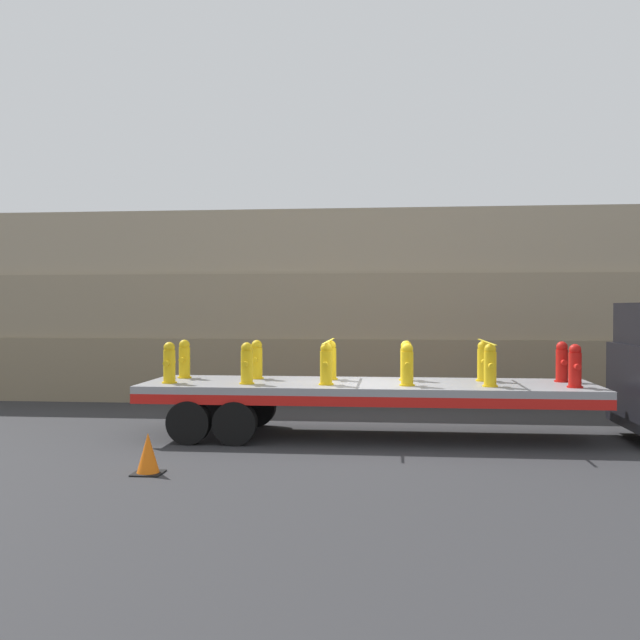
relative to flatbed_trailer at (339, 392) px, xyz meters
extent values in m
plane|color=#2D2D30|center=(0.60, 0.00, -0.96)|extent=(120.00, 120.00, 0.00)
cube|color=#84755B|center=(0.60, 6.31, -0.02)|extent=(60.00, 3.00, 1.87)
cube|color=gray|center=(0.60, 6.46, 1.85)|extent=(60.00, 3.00, 1.87)
cube|color=tan|center=(0.60, 6.61, 3.72)|extent=(60.00, 3.00, 1.87)
cube|color=gray|center=(0.60, 0.00, 0.14)|extent=(9.54, 2.51, 0.15)
cube|color=red|center=(0.60, -1.22, -0.04)|extent=(9.54, 0.08, 0.20)
cube|color=red|center=(0.60, 1.22, -0.04)|extent=(9.54, 0.08, 0.20)
cylinder|color=black|center=(-2.03, -1.15, -0.52)|extent=(0.89, 0.30, 0.89)
cylinder|color=black|center=(-2.03, 1.15, -0.52)|extent=(0.89, 0.30, 0.89)
cylinder|color=black|center=(-2.98, -1.15, -0.52)|extent=(0.89, 0.30, 0.89)
cylinder|color=black|center=(-2.98, 1.15, -0.52)|extent=(0.89, 0.30, 0.89)
cylinder|color=gold|center=(-3.57, -0.55, 0.23)|extent=(0.32, 0.32, 0.03)
cylinder|color=gold|center=(-3.57, -0.55, 0.56)|extent=(0.25, 0.25, 0.70)
sphere|color=gold|center=(-3.57, -0.55, 0.97)|extent=(0.24, 0.24, 0.24)
cylinder|color=gold|center=(-3.57, -0.75, 0.65)|extent=(0.11, 0.15, 0.11)
cylinder|color=gold|center=(-3.57, -0.35, 0.65)|extent=(0.11, 0.15, 0.11)
cylinder|color=gold|center=(-3.57, 0.55, 0.23)|extent=(0.32, 0.32, 0.03)
cylinder|color=gold|center=(-3.57, 0.55, 0.56)|extent=(0.25, 0.25, 0.70)
sphere|color=gold|center=(-3.57, 0.55, 0.97)|extent=(0.24, 0.24, 0.24)
cylinder|color=gold|center=(-3.57, 0.35, 0.65)|extent=(0.11, 0.15, 0.11)
cylinder|color=gold|center=(-3.57, 0.75, 0.65)|extent=(0.11, 0.15, 0.11)
cylinder|color=gold|center=(-1.91, -0.55, 0.23)|extent=(0.32, 0.32, 0.03)
cylinder|color=gold|center=(-1.91, -0.55, 0.56)|extent=(0.25, 0.25, 0.70)
sphere|color=gold|center=(-1.91, -0.55, 0.97)|extent=(0.24, 0.24, 0.24)
cylinder|color=gold|center=(-1.91, -0.75, 0.65)|extent=(0.11, 0.15, 0.11)
cylinder|color=gold|center=(-1.91, -0.35, 0.65)|extent=(0.11, 0.15, 0.11)
cylinder|color=gold|center=(-1.91, 0.55, 0.23)|extent=(0.32, 0.32, 0.03)
cylinder|color=gold|center=(-1.91, 0.55, 0.56)|extent=(0.25, 0.25, 0.70)
sphere|color=gold|center=(-1.91, 0.55, 0.97)|extent=(0.24, 0.24, 0.24)
cylinder|color=gold|center=(-1.91, 0.35, 0.65)|extent=(0.11, 0.15, 0.11)
cylinder|color=gold|center=(-1.91, 0.75, 0.65)|extent=(0.11, 0.15, 0.11)
cylinder|color=gold|center=(-0.24, -0.55, 0.23)|extent=(0.32, 0.32, 0.03)
cylinder|color=gold|center=(-0.24, -0.55, 0.56)|extent=(0.25, 0.25, 0.70)
sphere|color=gold|center=(-0.24, -0.55, 0.97)|extent=(0.24, 0.24, 0.24)
cylinder|color=gold|center=(-0.24, -0.75, 0.65)|extent=(0.11, 0.15, 0.11)
cylinder|color=gold|center=(-0.24, -0.35, 0.65)|extent=(0.11, 0.15, 0.11)
cylinder|color=gold|center=(-0.24, 0.55, 0.23)|extent=(0.32, 0.32, 0.03)
cylinder|color=gold|center=(-0.24, 0.55, 0.56)|extent=(0.25, 0.25, 0.70)
sphere|color=gold|center=(-0.24, 0.55, 0.97)|extent=(0.24, 0.24, 0.24)
cylinder|color=gold|center=(-0.24, 0.35, 0.65)|extent=(0.11, 0.15, 0.11)
cylinder|color=gold|center=(-0.24, 0.75, 0.65)|extent=(0.11, 0.15, 0.11)
cylinder|color=gold|center=(1.43, -0.55, 0.23)|extent=(0.32, 0.32, 0.03)
cylinder|color=gold|center=(1.43, -0.55, 0.56)|extent=(0.25, 0.25, 0.70)
sphere|color=gold|center=(1.43, -0.55, 0.97)|extent=(0.24, 0.24, 0.24)
cylinder|color=gold|center=(1.43, -0.75, 0.65)|extent=(0.11, 0.15, 0.11)
cylinder|color=gold|center=(1.43, -0.35, 0.65)|extent=(0.11, 0.15, 0.11)
cylinder|color=gold|center=(1.43, 0.55, 0.23)|extent=(0.32, 0.32, 0.03)
cylinder|color=gold|center=(1.43, 0.55, 0.56)|extent=(0.25, 0.25, 0.70)
sphere|color=gold|center=(1.43, 0.55, 0.97)|extent=(0.24, 0.24, 0.24)
cylinder|color=gold|center=(1.43, 0.35, 0.65)|extent=(0.11, 0.15, 0.11)
cylinder|color=gold|center=(1.43, 0.75, 0.65)|extent=(0.11, 0.15, 0.11)
cylinder|color=gold|center=(3.10, -0.55, 0.23)|extent=(0.32, 0.32, 0.03)
cylinder|color=gold|center=(3.10, -0.55, 0.56)|extent=(0.25, 0.25, 0.70)
sphere|color=gold|center=(3.10, -0.55, 0.97)|extent=(0.24, 0.24, 0.24)
cylinder|color=gold|center=(3.10, -0.75, 0.65)|extent=(0.11, 0.15, 0.11)
cylinder|color=gold|center=(3.10, -0.35, 0.65)|extent=(0.11, 0.15, 0.11)
cylinder|color=gold|center=(3.10, 0.55, 0.23)|extent=(0.32, 0.32, 0.03)
cylinder|color=gold|center=(3.10, 0.55, 0.56)|extent=(0.25, 0.25, 0.70)
sphere|color=gold|center=(3.10, 0.55, 0.97)|extent=(0.24, 0.24, 0.24)
cylinder|color=gold|center=(3.10, 0.35, 0.65)|extent=(0.11, 0.15, 0.11)
cylinder|color=gold|center=(3.10, 0.75, 0.65)|extent=(0.11, 0.15, 0.11)
cylinder|color=red|center=(4.77, -0.55, 0.23)|extent=(0.32, 0.32, 0.03)
cylinder|color=red|center=(4.77, -0.55, 0.56)|extent=(0.25, 0.25, 0.70)
sphere|color=red|center=(4.77, -0.55, 0.97)|extent=(0.24, 0.24, 0.24)
cylinder|color=red|center=(4.77, -0.75, 0.65)|extent=(0.11, 0.15, 0.11)
cylinder|color=red|center=(4.77, -0.35, 0.65)|extent=(0.11, 0.15, 0.11)
cylinder|color=red|center=(4.77, 0.55, 0.23)|extent=(0.32, 0.32, 0.03)
cylinder|color=red|center=(4.77, 0.55, 0.56)|extent=(0.25, 0.25, 0.70)
sphere|color=red|center=(4.77, 0.55, 0.97)|extent=(0.24, 0.24, 0.24)
cylinder|color=red|center=(4.77, 0.35, 0.65)|extent=(0.11, 0.15, 0.11)
cylinder|color=red|center=(4.77, 0.75, 0.65)|extent=(0.11, 0.15, 0.11)
cube|color=yellow|center=(-0.24, 0.00, 1.09)|extent=(0.05, 2.71, 0.01)
cube|color=yellow|center=(3.10, 0.00, 1.09)|extent=(0.05, 2.71, 0.01)
cube|color=black|center=(-2.92, -3.75, -0.95)|extent=(0.49, 0.49, 0.03)
cone|color=orange|center=(-2.92, -3.75, -0.60)|extent=(0.38, 0.38, 0.66)
camera|label=1|loc=(1.11, -15.22, 1.82)|focal=40.00mm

